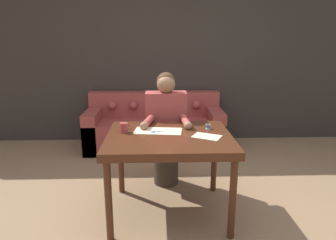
{
  "coord_description": "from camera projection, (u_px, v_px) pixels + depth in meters",
  "views": [
    {
      "loc": [
        -0.22,
        -2.58,
        1.6
      ],
      "look_at": [
        -0.13,
        0.12,
        0.88
      ],
      "focal_mm": 32.0,
      "sensor_mm": 36.0,
      "label": 1
    }
  ],
  "objects": [
    {
      "name": "ground_plane",
      "position": [
        181.0,
        210.0,
        2.92
      ],
      "size": [
        16.0,
        16.0,
        0.0
      ],
      "primitive_type": "plane",
      "color": "#846647"
    },
    {
      "name": "wall_back",
      "position": [
        172.0,
        60.0,
        4.7
      ],
      "size": [
        8.0,
        0.06,
        2.6
      ],
      "color": "#2D2823",
      "rests_on": "ground_plane"
    },
    {
      "name": "dining_table",
      "position": [
        169.0,
        143.0,
        2.71
      ],
      "size": [
        1.12,
        0.94,
        0.78
      ],
      "color": "#472314",
      "rests_on": "ground_plane"
    },
    {
      "name": "couch",
      "position": [
        155.0,
        128.0,
        4.57
      ],
      "size": [
        2.01,
        0.79,
        0.82
      ],
      "color": "brown",
      "rests_on": "ground_plane"
    },
    {
      "name": "person",
      "position": [
        166.0,
        129.0,
        3.3
      ],
      "size": [
        0.5,
        0.63,
        1.27
      ],
      "color": "#33281E",
      "rests_on": "ground_plane"
    },
    {
      "name": "pattern_paper_main",
      "position": [
        158.0,
        131.0,
        2.8
      ],
      "size": [
        0.46,
        0.28,
        0.0
      ],
      "color": "beige",
      "rests_on": "dining_table"
    },
    {
      "name": "pattern_paper_offcut",
      "position": [
        207.0,
        136.0,
        2.63
      ],
      "size": [
        0.29,
        0.26,
        0.0
      ],
      "color": "beige",
      "rests_on": "dining_table"
    },
    {
      "name": "scissors",
      "position": [
        158.0,
        132.0,
        2.76
      ],
      "size": [
        0.23,
        0.1,
        0.01
      ],
      "color": "silver",
      "rests_on": "dining_table"
    },
    {
      "name": "mug",
      "position": [
        124.0,
        128.0,
        2.75
      ],
      "size": [
        0.11,
        0.08,
        0.09
      ],
      "color": "#9E3833",
      "rests_on": "dining_table"
    },
    {
      "name": "thread_spool",
      "position": [
        208.0,
        127.0,
        2.86
      ],
      "size": [
        0.04,
        0.04,
        0.05
      ],
      "color": "#3366B2",
      "rests_on": "dining_table"
    }
  ]
}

